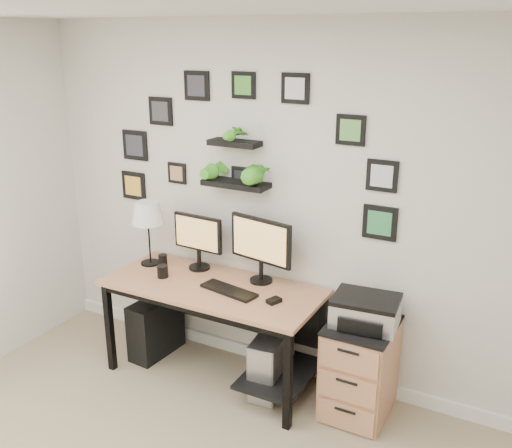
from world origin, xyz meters
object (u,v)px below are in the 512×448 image
Objects in this scene: desk at (220,300)px; pc_tower_black at (156,327)px; monitor_right at (261,245)px; printer at (366,311)px; monitor_left at (198,238)px; file_cabinet at (359,368)px; mug at (163,271)px; table_lamp at (148,214)px; pc_tower_grey at (271,363)px.

desk reaches higher than pc_tower_black.
printer is (0.84, -0.12, -0.27)m from monitor_right.
monitor_left reaches higher than file_cabinet.
monitor_left is 0.65× the size of file_cabinet.
pc_tower_black is at bearing 149.81° from mug.
desk is 0.88m from table_lamp.
monitor_left is 0.92× the size of pc_tower_black.
monitor_right is at bearing 6.33° from table_lamp.
desk is at bearing -176.48° from printer.
mug is (-0.15, -0.26, -0.21)m from monitor_left.
table_lamp is 5.48× the size of mug.
table_lamp is 1.94m from file_cabinet.
printer reaches higher than file_cabinet.
monitor_right is 1.12× the size of pc_tower_grey.
table_lamp is 0.93m from pc_tower_black.
file_cabinet is (1.69, 0.04, 0.10)m from pc_tower_black.
pc_tower_grey is at bearing 5.23° from mug.
pc_tower_black is (-0.33, -0.16, -0.77)m from monitor_left.
table_lamp is 0.47m from mug.
pc_tower_black is 0.70× the size of file_cabinet.
table_lamp is (-0.39, -0.10, 0.16)m from monitor_left.
desk is at bearing 2.73° from pc_tower_black.
monitor_right is 0.89m from printer.
table_lamp reaches higher than mug.
pc_tower_grey is at bearing -4.51° from table_lamp.
desk is 0.51m from monitor_left.
table_lamp is 1.81m from printer.
pc_tower_grey is (0.19, -0.19, -0.82)m from monitor_right.
pc_tower_grey is 0.65m from file_cabinet.
printer reaches higher than pc_tower_black.
file_cabinet reaches higher than pc_tower_black.
printer is (1.77, -0.01, -0.39)m from table_lamp.
desk is 0.48m from mug.
pc_tower_black is 1.05m from pc_tower_grey.
printer is at bearing 3.52° from desk.
monitor_left is 0.83× the size of monitor_right.
desk is at bearing -30.98° from monitor_left.
file_cabinet is at bearing 5.50° from mug.
mug is at bearing -174.50° from file_cabinet.
mug is (-0.44, -0.09, 0.17)m from desk.
pc_tower_grey is (1.12, -0.09, -0.94)m from table_lamp.
desk is at bearing -142.63° from monitor_right.
pc_tower_black is 1.05× the size of printer.
file_cabinet is (1.06, 0.06, -0.29)m from desk.
monitor_left is 4.63× the size of mug.
desk is 3.42× the size of pc_tower_grey.
pc_tower_black reaches higher than pc_tower_grey.
monitor_right reaches higher than monitor_left.
mug is 1.53m from printer.
monitor_left is at bearing 13.69° from table_lamp.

